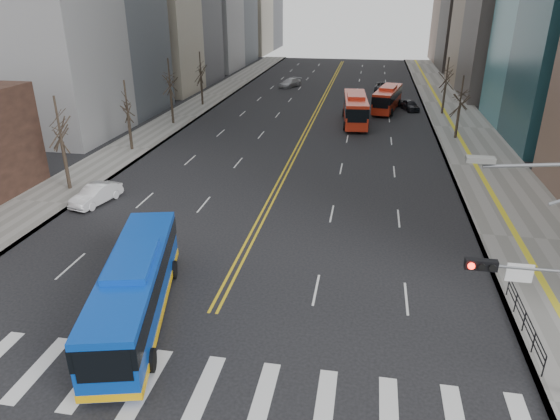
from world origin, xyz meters
name	(u,v)px	position (x,y,z in m)	size (l,w,h in m)	color
ground	(174,387)	(0.00, 0.00, 0.00)	(220.00, 220.00, 0.00)	black
sidewalk_right	(462,128)	(17.50, 45.00, 0.07)	(7.00, 130.00, 0.15)	slate
sidewalk_left	(181,116)	(-16.50, 45.00, 0.07)	(5.00, 130.00, 0.15)	slate
crosswalk	(174,387)	(0.00, 0.00, 0.01)	(26.70, 4.00, 0.01)	silver
centerline	(320,105)	(0.00, 55.00, 0.01)	(0.55, 100.00, 0.01)	gold
pedestrian_railing	(525,318)	(14.30, 6.00, 0.82)	(0.06, 6.06, 1.02)	black
street_trees	(229,95)	(-7.18, 34.55, 4.87)	(35.20, 47.20, 7.60)	#2E241C
blue_bus	(135,287)	(-3.29, 4.00, 1.75)	(5.15, 11.64, 3.33)	#0B3FB3
red_bus_near	(355,107)	(5.16, 45.19, 1.93)	(3.38, 11.06, 3.46)	red
red_bus_far	(387,97)	(9.03, 53.05, 1.78)	(4.12, 10.19, 3.18)	red
car_white	(96,194)	(-12.50, 16.81, 0.71)	(1.49, 4.29, 1.41)	silver
car_dark_mid	(410,105)	(12.07, 53.89, 0.67)	(1.59, 3.96, 1.35)	black
car_silver	(290,83)	(-6.45, 68.83, 0.69)	(1.95, 4.79, 1.39)	#AEAFB4
car_dark_far	(382,87)	(8.54, 67.95, 0.66)	(2.21, 4.78, 1.33)	black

